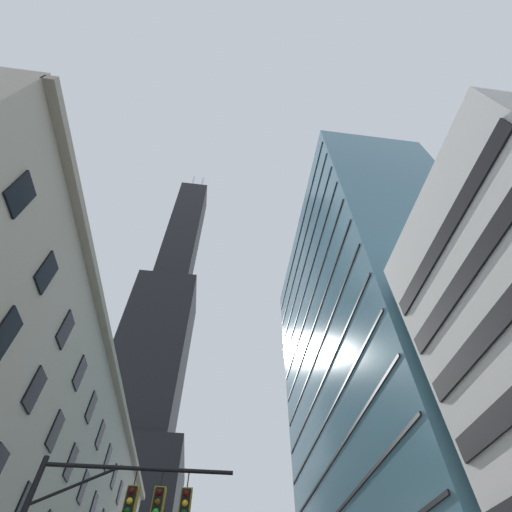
% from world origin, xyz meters
% --- Properties ---
extents(dark_skyscraper, '(27.52, 27.52, 179.91)m').
position_xyz_m(dark_skyscraper, '(-20.52, 83.14, 54.03)').
color(dark_skyscraper, black).
rests_on(dark_skyscraper, ground).
extents(glass_office_midrise, '(15.48, 36.68, 55.31)m').
position_xyz_m(glass_office_midrise, '(18.69, 25.03, 27.65)').
color(glass_office_midrise, teal).
rests_on(glass_office_midrise, ground).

